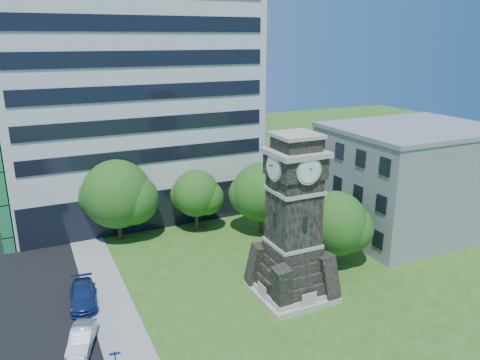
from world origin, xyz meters
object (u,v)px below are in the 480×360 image
car_street_north (83,295)px  clock_tower (293,229)px  car_street_mid (82,339)px  car_east_lot (404,243)px  park_bench (290,296)px

car_street_north → clock_tower: bearing=-14.2°
car_street_mid → car_east_lot: size_ratio=0.66×
park_bench → car_street_mid: bearing=153.9°
clock_tower → car_east_lot: bearing=8.7°
clock_tower → car_street_mid: (-14.98, 0.06, -4.67)m
clock_tower → car_street_mid: clock_tower is taller
car_street_mid → car_street_north: bearing=100.1°
car_street_north → park_bench: size_ratio=2.54×
car_street_mid → car_east_lot: bearing=22.2°
car_street_mid → park_bench: size_ratio=2.11×
car_street_north → car_east_lot: (27.24, -3.23, 0.13)m
car_street_mid → car_street_north: 5.22m
clock_tower → park_bench: clock_tower is taller
car_street_north → car_street_mid: bearing=-92.3°
car_street_mid → park_bench: car_street_mid is taller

